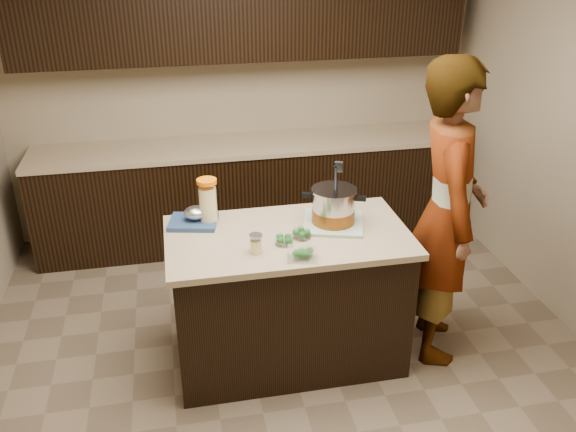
# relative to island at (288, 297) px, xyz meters

# --- Properties ---
(ground_plane) EXTENTS (4.00, 4.00, 0.00)m
(ground_plane) POSITION_rel_island_xyz_m (0.00, 0.00, -0.45)
(ground_plane) COLOR brown
(ground_plane) RESTS_ON ground
(room_shell) EXTENTS (4.04, 4.04, 2.72)m
(room_shell) POSITION_rel_island_xyz_m (0.00, 0.00, 1.26)
(room_shell) COLOR tan
(room_shell) RESTS_ON ground
(back_cabinets) EXTENTS (3.60, 0.63, 2.33)m
(back_cabinets) POSITION_rel_island_xyz_m (0.00, 1.74, 0.49)
(back_cabinets) COLOR black
(back_cabinets) RESTS_ON ground
(island) EXTENTS (1.46, 0.81, 0.90)m
(island) POSITION_rel_island_xyz_m (0.00, 0.00, 0.00)
(island) COLOR black
(island) RESTS_ON ground
(dish_towel) EXTENTS (0.45, 0.45, 0.02)m
(dish_towel) POSITION_rel_island_xyz_m (0.30, 0.07, 0.46)
(dish_towel) COLOR #658E60
(dish_towel) RESTS_ON island
(stock_pot) EXTENTS (0.38, 0.36, 0.39)m
(stock_pot) POSITION_rel_island_xyz_m (0.30, 0.07, 0.56)
(stock_pot) COLOR #B7B7BC
(stock_pot) RESTS_ON dish_towel
(lemonade_pitcher) EXTENTS (0.16, 0.16, 0.29)m
(lemonade_pitcher) POSITION_rel_island_xyz_m (-0.45, 0.23, 0.58)
(lemonade_pitcher) COLOR #EFE192
(lemonade_pitcher) RESTS_ON island
(mason_jar) EXTENTS (0.10, 0.10, 0.12)m
(mason_jar) POSITION_rel_island_xyz_m (-0.22, -0.19, 0.50)
(mason_jar) COLOR #EFE192
(mason_jar) RESTS_ON island
(broccoli_tub_left) EXTENTS (0.14, 0.14, 0.05)m
(broccoli_tub_left) POSITION_rel_island_xyz_m (-0.05, -0.12, 0.47)
(broccoli_tub_left) COLOR silver
(broccoli_tub_left) RESTS_ON island
(broccoli_tub_right) EXTENTS (0.14, 0.14, 0.05)m
(broccoli_tub_right) POSITION_rel_island_xyz_m (0.07, -0.06, 0.47)
(broccoli_tub_right) COLOR silver
(broccoli_tub_right) RESTS_ON island
(broccoli_tub_rect) EXTENTS (0.19, 0.15, 0.06)m
(broccoli_tub_rect) POSITION_rel_island_xyz_m (0.02, -0.31, 0.47)
(broccoli_tub_rect) COLOR silver
(broccoli_tub_rect) RESTS_ON island
(blue_tray) EXTENTS (0.33, 0.29, 0.11)m
(blue_tray) POSITION_rel_island_xyz_m (-0.54, 0.25, 0.49)
(blue_tray) COLOR navy
(blue_tray) RESTS_ON island
(person) EXTENTS (0.64, 0.81, 1.94)m
(person) POSITION_rel_island_xyz_m (0.98, -0.07, 0.52)
(person) COLOR gray
(person) RESTS_ON ground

